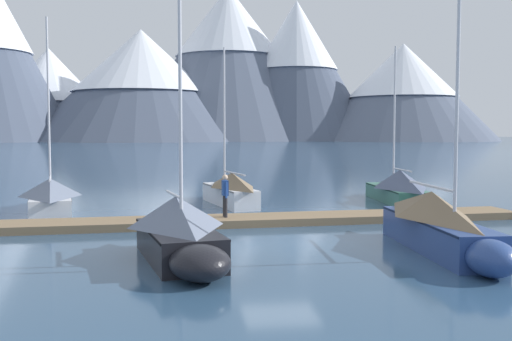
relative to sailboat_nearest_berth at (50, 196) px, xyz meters
name	(u,v)px	position (x,y,z in m)	size (l,w,h in m)	color
ground_plane	(280,242)	(9.15, -8.79, -0.75)	(700.00, 700.00, 0.00)	#2D4C6B
mountain_central_massif	(49,91)	(-46.59, 232.09, 19.91)	(67.62, 67.62, 38.44)	#4C566B
mountain_shoulder_ridge	(141,81)	(-7.16, 208.89, 22.44)	(90.06, 90.06, 43.27)	#4C566B
mountain_east_summit	(228,60)	(28.30, 222.96, 32.85)	(93.41, 93.41, 63.95)	slate
mountain_rear_spur	(296,67)	(54.95, 210.65, 29.26)	(64.58, 64.58, 56.64)	#4C566B
mountain_north_horn	(403,89)	(94.87, 196.63, 19.64)	(73.76, 73.76, 38.11)	slate
dock	(263,220)	(9.15, -4.79, -0.60)	(21.71, 3.49, 0.30)	#846B4C
sailboat_nearest_berth	(50,196)	(0.00, 0.00, 0.00)	(2.90, 6.75, 8.96)	silver
sailboat_second_berth	(180,232)	(5.82, -11.39, 0.10)	(2.84, 6.00, 8.37)	black
sailboat_mid_dock_port	(228,189)	(8.34, 1.55, 0.05)	(2.69, 6.60, 7.93)	white
sailboat_mid_dock_starboard	(439,224)	(13.68, -11.06, 0.12)	(1.85, 7.42, 8.60)	navy
sailboat_far_berth	(397,186)	(17.20, 1.54, 0.07)	(2.25, 6.92, 8.17)	#336B56
person_on_dock	(225,193)	(7.64, -4.84, 0.51)	(0.25, 0.59, 1.69)	#232328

